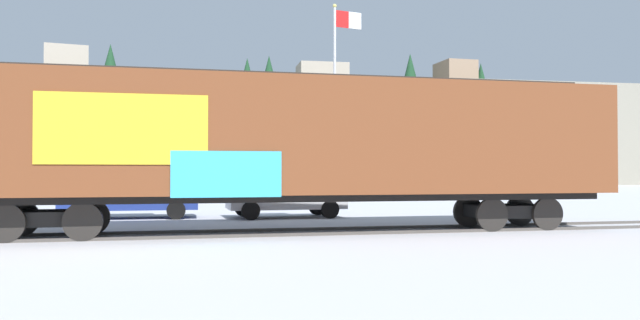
{
  "coord_description": "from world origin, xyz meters",
  "views": [
    {
      "loc": [
        -2.0,
        -16.16,
        1.65
      ],
      "look_at": [
        1.57,
        2.79,
        2.01
      ],
      "focal_mm": 34.33,
      "sensor_mm": 36.0,
      "label": 1
    }
  ],
  "objects_px": {
    "flagpole": "(339,82)",
    "parked_car_silver": "(284,195)",
    "parked_car_blue": "(129,192)",
    "freight_car": "(297,141)"
  },
  "relations": [
    {
      "from": "flagpole",
      "to": "parked_car_silver",
      "type": "height_order",
      "value": "flagpole"
    },
    {
      "from": "flagpole",
      "to": "parked_car_silver",
      "type": "xyz_separation_m",
      "value": [
        -3.04,
        -4.55,
        -4.81
      ]
    },
    {
      "from": "flagpole",
      "to": "parked_car_blue",
      "type": "bearing_deg",
      "value": -155.05
    },
    {
      "from": "parked_car_blue",
      "to": "parked_car_silver",
      "type": "relative_size",
      "value": 1.1
    },
    {
      "from": "freight_car",
      "to": "parked_car_blue",
      "type": "relative_size",
      "value": 3.76
    },
    {
      "from": "parked_car_blue",
      "to": "flagpole",
      "type": "bearing_deg",
      "value": 24.95
    },
    {
      "from": "freight_car",
      "to": "flagpole",
      "type": "xyz_separation_m",
      "value": [
        3.39,
        10.16,
        3.15
      ]
    },
    {
      "from": "freight_car",
      "to": "parked_car_silver",
      "type": "xyz_separation_m",
      "value": [
        0.35,
        5.62,
        -1.67
      ]
    },
    {
      "from": "freight_car",
      "to": "parked_car_silver",
      "type": "relative_size",
      "value": 4.12
    },
    {
      "from": "parked_car_blue",
      "to": "parked_car_silver",
      "type": "distance_m",
      "value": 5.43
    }
  ]
}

